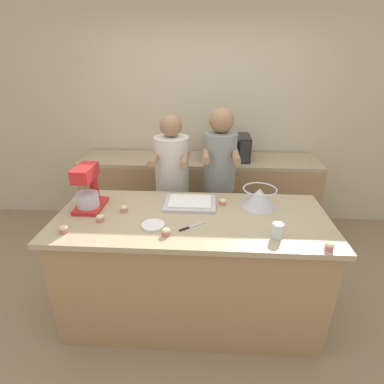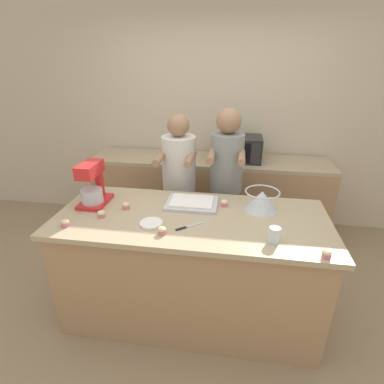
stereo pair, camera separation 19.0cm
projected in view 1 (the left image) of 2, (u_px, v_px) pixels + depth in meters
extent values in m
plane|color=#937A5B|center=(192.00, 310.00, 2.64)|extent=(16.00, 16.00, 0.00)
cube|color=beige|center=(200.00, 118.00, 3.71)|extent=(10.00, 0.06, 2.70)
cube|color=#A87F56|center=(192.00, 269.00, 2.45)|extent=(1.97, 0.82, 0.90)
cube|color=tan|center=(192.00, 218.00, 2.26)|extent=(2.05, 0.87, 0.04)
cube|color=#A87F56|center=(199.00, 195.00, 3.76)|extent=(2.80, 0.60, 0.90)
cube|color=tan|center=(199.00, 160.00, 3.57)|extent=(2.80, 0.60, 0.04)
cylinder|color=#232328|center=(174.00, 226.00, 3.15)|extent=(0.25, 0.25, 0.82)
cylinder|color=silver|center=(172.00, 165.00, 2.87)|extent=(0.33, 0.33, 0.54)
sphere|color=#936B4C|center=(171.00, 126.00, 2.72)|extent=(0.20, 0.20, 0.20)
cylinder|color=#936B4C|center=(154.00, 159.00, 2.68)|extent=(0.06, 0.34, 0.06)
cylinder|color=#936B4C|center=(185.00, 159.00, 2.66)|extent=(0.06, 0.34, 0.06)
cylinder|color=#33384C|center=(217.00, 226.00, 3.12)|extent=(0.24, 0.24, 0.86)
cylinder|color=gray|center=(220.00, 162.00, 2.83)|extent=(0.31, 0.31, 0.55)
sphere|color=#936B4C|center=(222.00, 120.00, 2.67)|extent=(0.23, 0.23, 0.23)
cylinder|color=#936B4C|center=(206.00, 155.00, 2.63)|extent=(0.06, 0.34, 0.06)
cylinder|color=#936B4C|center=(236.00, 155.00, 2.62)|extent=(0.06, 0.34, 0.06)
cube|color=red|center=(91.00, 206.00, 2.37)|extent=(0.20, 0.30, 0.03)
cylinder|color=red|center=(94.00, 186.00, 2.43)|extent=(0.07, 0.07, 0.22)
cube|color=red|center=(85.00, 173.00, 2.24)|extent=(0.13, 0.26, 0.10)
cylinder|color=#BCBCC1|center=(88.00, 200.00, 2.31)|extent=(0.17, 0.17, 0.11)
cone|color=#BCBCC1|center=(259.00, 198.00, 2.37)|extent=(0.26, 0.26, 0.16)
torus|color=#BCBCC1|center=(260.00, 189.00, 2.34)|extent=(0.27, 0.27, 0.01)
cube|color=#BCBCC1|center=(190.00, 204.00, 2.42)|extent=(0.41, 0.30, 0.02)
cube|color=white|center=(190.00, 201.00, 2.41)|extent=(0.34, 0.24, 0.02)
cube|color=black|center=(227.00, 147.00, 3.48)|extent=(0.51, 0.36, 0.28)
cube|color=black|center=(224.00, 152.00, 3.32)|extent=(0.35, 0.01, 0.22)
cube|color=#2D2D2D|center=(245.00, 152.00, 3.31)|extent=(0.10, 0.01, 0.22)
cylinder|color=silver|center=(278.00, 231.00, 1.96)|extent=(0.07, 0.07, 0.11)
cylinder|color=white|center=(153.00, 225.00, 2.11)|extent=(0.16, 0.16, 0.02)
cube|color=#BCBCC1|center=(197.00, 225.00, 2.13)|extent=(0.12, 0.10, 0.01)
cube|color=black|center=(184.00, 229.00, 2.07)|extent=(0.07, 0.06, 0.01)
cylinder|color=#D17084|center=(100.00, 220.00, 2.17)|extent=(0.05, 0.05, 0.03)
ellipsoid|color=beige|center=(100.00, 217.00, 2.16)|extent=(0.06, 0.06, 0.03)
cylinder|color=#D17084|center=(329.00, 248.00, 1.85)|extent=(0.05, 0.05, 0.03)
ellipsoid|color=beige|center=(330.00, 245.00, 1.84)|extent=(0.06, 0.06, 0.03)
cylinder|color=#D17084|center=(124.00, 210.00, 2.31)|extent=(0.05, 0.05, 0.03)
ellipsoid|color=beige|center=(124.00, 207.00, 2.30)|extent=(0.06, 0.06, 0.03)
cylinder|color=#D17084|center=(166.00, 233.00, 2.00)|extent=(0.05, 0.05, 0.03)
ellipsoid|color=beige|center=(166.00, 231.00, 1.99)|extent=(0.06, 0.06, 0.03)
cylinder|color=#D17084|center=(222.00, 203.00, 2.42)|extent=(0.05, 0.05, 0.03)
ellipsoid|color=beige|center=(223.00, 201.00, 2.41)|extent=(0.06, 0.06, 0.03)
cylinder|color=#D17084|center=(64.00, 231.00, 2.04)|extent=(0.05, 0.05, 0.03)
ellipsoid|color=beige|center=(63.00, 228.00, 2.03)|extent=(0.06, 0.06, 0.03)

